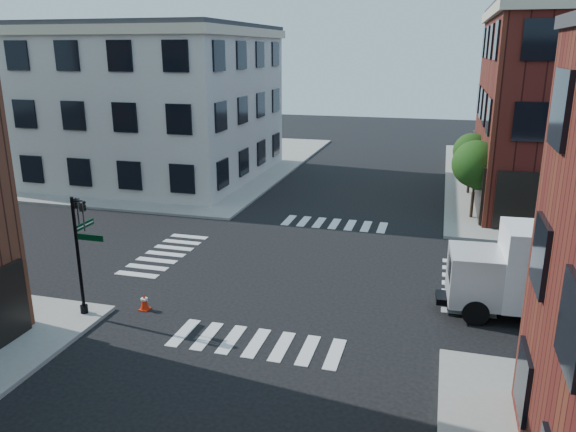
{
  "coord_description": "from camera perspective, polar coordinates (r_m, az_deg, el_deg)",
  "views": [
    {
      "loc": [
        5.55,
        -23.06,
        9.56
      ],
      "look_at": [
        -0.75,
        -0.24,
        2.5
      ],
      "focal_mm": 35.0,
      "sensor_mm": 36.0,
      "label": 1
    }
  ],
  "objects": [
    {
      "name": "box_truck",
      "position": [
        22.52,
        26.08,
        -5.29
      ],
      "size": [
        7.82,
        2.76,
        3.49
      ],
      "rotation": [
        0.0,
        0.0,
        0.06
      ],
      "color": "white",
      "rests_on": "ground"
    },
    {
      "name": "traffic_cone",
      "position": [
        22.28,
        -14.39,
        -8.44
      ],
      "size": [
        0.39,
        0.39,
        0.68
      ],
      "rotation": [
        0.0,
        0.0,
        -0.05
      ],
      "color": "red",
      "rests_on": "ground"
    },
    {
      "name": "tree_far",
      "position": [
        39.66,
        18.22,
        6.07
      ],
      "size": [
        2.43,
        2.43,
        4.07
      ],
      "color": "black",
      "rests_on": "ground"
    },
    {
      "name": "tree_near",
      "position": [
        33.71,
        18.63,
        4.79
      ],
      "size": [
        2.69,
        2.69,
        4.49
      ],
      "color": "black",
      "rests_on": "ground"
    },
    {
      "name": "signal_pole",
      "position": [
        21.54,
        -20.31,
        -2.6
      ],
      "size": [
        1.29,
        1.24,
        4.6
      ],
      "color": "black",
      "rests_on": "ground"
    },
    {
      "name": "ground",
      "position": [
        25.57,
        1.78,
        -5.35
      ],
      "size": [
        120.0,
        120.0,
        0.0
      ],
      "primitive_type": "plane",
      "color": "black",
      "rests_on": "ground"
    },
    {
      "name": "sidewalk_nw",
      "position": [
        52.31,
        -15.44,
        5.56
      ],
      "size": [
        30.0,
        30.0,
        0.15
      ],
      "primitive_type": "cube",
      "color": "gray",
      "rests_on": "ground"
    },
    {
      "name": "building_nw",
      "position": [
        46.31,
        -16.96,
        10.88
      ],
      "size": [
        22.0,
        16.0,
        11.0
      ],
      "primitive_type": "cube",
      "color": "beige",
      "rests_on": "ground"
    }
  ]
}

